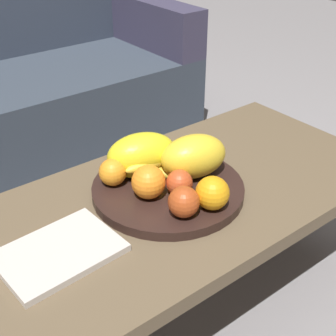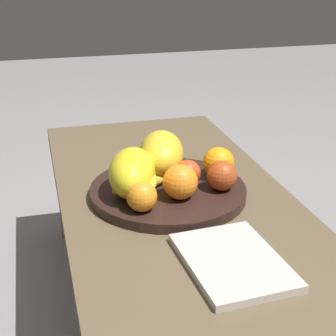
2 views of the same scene
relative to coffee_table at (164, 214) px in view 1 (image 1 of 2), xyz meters
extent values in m
plane|color=gray|center=(0.00, 0.00, -0.37)|extent=(8.00, 8.00, 0.00)
cube|color=brown|center=(0.00, 0.00, 0.02)|extent=(1.27, 0.57, 0.04)
cylinder|color=brown|center=(0.60, 0.24, -0.18)|extent=(0.05, 0.05, 0.37)
cube|color=#313A46|center=(-0.01, 1.12, -0.17)|extent=(1.70, 0.70, 0.40)
cube|color=#373349|center=(0.77, 1.12, 0.14)|extent=(0.14, 0.70, 0.22)
cylinder|color=black|center=(0.03, 0.02, 0.06)|extent=(0.39, 0.39, 0.03)
ellipsoid|color=yellow|center=(0.11, 0.01, 0.12)|extent=(0.20, 0.16, 0.11)
ellipsoid|color=yellow|center=(0.01, 0.11, 0.12)|extent=(0.21, 0.16, 0.11)
sphere|color=orange|center=(-0.04, 0.01, 0.11)|extent=(0.08, 0.08, 0.08)
sphere|color=orange|center=(0.05, -0.12, 0.11)|extent=(0.08, 0.08, 0.08)
sphere|color=orange|center=(-0.08, 0.11, 0.10)|extent=(0.07, 0.07, 0.07)
sphere|color=#AD441B|center=(-0.02, -0.10, 0.10)|extent=(0.07, 0.07, 0.07)
sphere|color=#B94621|center=(0.03, -0.03, 0.10)|extent=(0.07, 0.07, 0.07)
ellipsoid|color=yellow|center=(0.01, 0.08, 0.09)|extent=(0.15, 0.10, 0.03)
ellipsoid|color=gold|center=(0.02, 0.09, 0.09)|extent=(0.08, 0.15, 0.03)
ellipsoid|color=gold|center=(0.02, 0.07, 0.11)|extent=(0.15, 0.05, 0.03)
ellipsoid|color=yellow|center=(0.02, 0.09, 0.11)|extent=(0.15, 0.05, 0.03)
cube|color=beige|center=(-0.30, -0.02, 0.05)|extent=(0.26, 0.20, 0.02)
camera|label=1|loc=(-0.59, -0.77, 0.73)|focal=50.71mm
camera|label=2|loc=(-1.09, 0.32, 0.61)|focal=55.29mm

